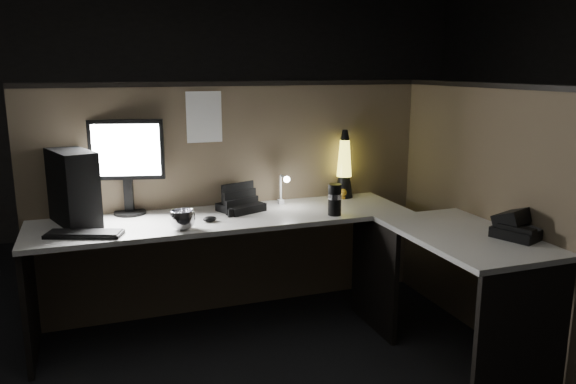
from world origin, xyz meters
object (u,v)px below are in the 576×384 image
object	(u,v)px
keyboard	(84,234)
desk_phone	(518,225)
pc_tower	(73,187)
monitor	(126,158)
lava_lamp	(344,170)

from	to	relation	value
keyboard	desk_phone	size ratio (longest dim) A/B	1.25
keyboard	pc_tower	bearing A→B (deg)	118.65
monitor	desk_phone	bearing A→B (deg)	-18.73
lava_lamp	desk_phone	xyz separation A→B (m)	(0.49, -1.16, -0.14)
keyboard	lava_lamp	world-z (taller)	lava_lamp
keyboard	desk_phone	world-z (taller)	desk_phone
lava_lamp	desk_phone	world-z (taller)	lava_lamp
monitor	keyboard	xyz separation A→B (m)	(-0.27, -0.41, -0.34)
monitor	desk_phone	size ratio (longest dim) A/B	1.80
monitor	keyboard	bearing A→B (deg)	-109.87
pc_tower	desk_phone	world-z (taller)	pc_tower
pc_tower	monitor	distance (m)	0.36
monitor	lava_lamp	distance (m)	1.45
pc_tower	keyboard	bearing A→B (deg)	-99.47
monitor	pc_tower	bearing A→B (deg)	-144.87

